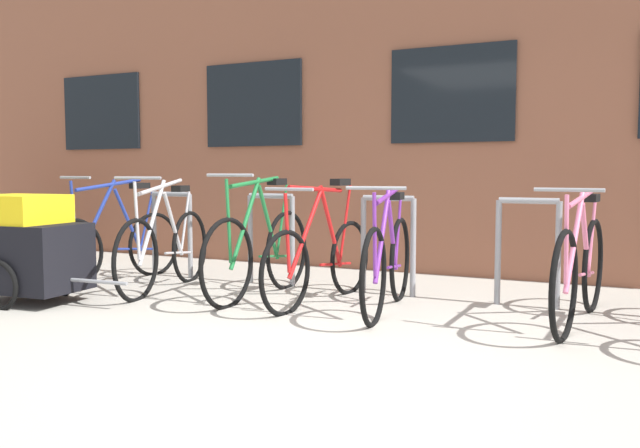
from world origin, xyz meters
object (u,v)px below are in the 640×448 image
(bicycle_green, at_px, (259,251))
(bicycle_red, at_px, (321,258))
(bicycle_pink, at_px, (580,269))
(bicycle_purple, at_px, (388,262))
(bicycle_blue, at_px, (116,243))
(bicycle_silver, at_px, (165,248))
(wooden_bench, at_px, (31,231))
(bike_trailer, at_px, (27,247))

(bicycle_green, relative_size, bicycle_red, 1.02)
(bicycle_pink, relative_size, bicycle_red, 1.06)
(bicycle_green, distance_m, bicycle_purple, 1.22)
(bicycle_blue, bearing_deg, bicycle_purple, -3.08)
(bicycle_silver, relative_size, wooden_bench, 1.01)
(bicycle_blue, height_order, wooden_bench, bicycle_blue)
(bicycle_green, relative_size, bicycle_blue, 1.04)
(bicycle_purple, distance_m, bicycle_red, 0.62)
(bicycle_green, relative_size, wooden_bench, 1.02)
(bicycle_green, xyz_separation_m, bicycle_blue, (-1.74, 0.10, -0.03))
(bicycle_purple, height_order, bicycle_silver, bicycle_silver)
(bicycle_pink, bearing_deg, bicycle_blue, -179.65)
(bicycle_purple, height_order, bicycle_pink, same)
(bicycle_red, bearing_deg, wooden_bench, 167.26)
(bicycle_pink, relative_size, bicycle_blue, 1.08)
(bicycle_pink, height_order, bike_trailer, bicycle_pink)
(bicycle_pink, distance_m, bike_trailer, 4.43)
(bicycle_pink, bearing_deg, bicycle_red, -176.58)
(bicycle_silver, bearing_deg, bicycle_blue, 166.32)
(bicycle_purple, xyz_separation_m, bicycle_blue, (-2.95, 0.16, -0.01))
(bicycle_pink, relative_size, wooden_bench, 1.06)
(bicycle_silver, xyz_separation_m, bike_trailer, (-0.69, -0.95, 0.07))
(bicycle_green, bearing_deg, bicycle_blue, 176.75)
(bicycle_blue, distance_m, wooden_bench, 2.53)
(bicycle_purple, bearing_deg, bicycle_blue, 176.92)
(bicycle_green, relative_size, bike_trailer, 1.19)
(bicycle_green, relative_size, bicycle_pink, 0.96)
(bicycle_green, bearing_deg, bicycle_pink, 2.75)
(bicycle_red, bearing_deg, bicycle_blue, 177.69)
(bicycle_purple, distance_m, bike_trailer, 3.03)
(bicycle_purple, xyz_separation_m, bicycle_red, (-0.62, 0.06, -0.01))
(bike_trailer, bearing_deg, bicycle_green, 32.04)
(bicycle_pink, distance_m, bicycle_silver, 3.58)
(bicycle_red, height_order, bike_trailer, bicycle_red)
(bicycle_red, distance_m, bike_trailer, 2.48)
(bicycle_red, height_order, wooden_bench, bicycle_red)
(bicycle_purple, relative_size, bicycle_silver, 0.99)
(bicycle_green, distance_m, bicycle_red, 0.59)
(bicycle_silver, relative_size, bicycle_red, 1.00)
(bike_trailer, bearing_deg, bicycle_pink, 15.22)
(bike_trailer, relative_size, wooden_bench, 0.86)
(bicycle_red, relative_size, bike_trailer, 1.17)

